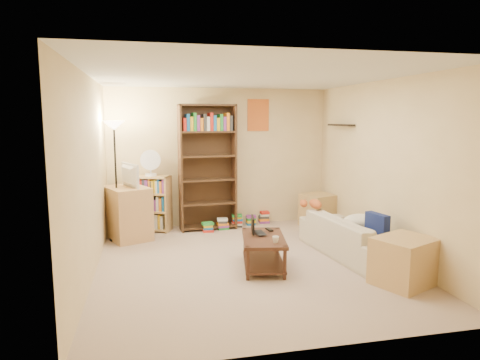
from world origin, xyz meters
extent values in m
plane|color=#C4A993|center=(0.00, 0.00, 0.00)|extent=(4.50, 4.50, 0.00)
cube|color=beige|center=(0.00, 2.25, 1.25)|extent=(4.00, 0.04, 2.50)
cube|color=beige|center=(0.00, -2.25, 1.25)|extent=(4.00, 0.04, 2.50)
cube|color=beige|center=(-2.00, 0.00, 1.25)|extent=(0.04, 4.50, 2.50)
cube|color=beige|center=(2.00, 0.00, 1.25)|extent=(0.04, 4.50, 2.50)
cube|color=silver|center=(0.00, 0.00, 2.50)|extent=(4.00, 4.50, 0.04)
cube|color=red|center=(0.72, 2.24, 2.02)|extent=(0.40, 0.02, 0.58)
cube|color=black|center=(1.92, 1.30, 1.85)|extent=(0.12, 0.80, 0.03)
imported|color=beige|center=(1.55, 0.00, 0.28)|extent=(2.09, 1.18, 0.56)
cube|color=navy|center=(1.69, -0.40, 0.53)|extent=(0.19, 0.38, 0.33)
ellipsoid|color=silver|center=(1.68, 0.07, 0.48)|extent=(0.52, 0.37, 0.22)
ellipsoid|color=#CA5C2A|center=(1.26, 0.71, 0.63)|extent=(0.37, 0.20, 0.14)
sphere|color=#CA5C2A|center=(1.05, 0.69, 0.65)|extent=(0.12, 0.12, 0.12)
cube|color=#3F2118|center=(0.16, -0.22, 0.40)|extent=(0.70, 1.04, 0.04)
cube|color=#3F2118|center=(0.16, -0.22, 0.09)|extent=(0.67, 0.99, 0.03)
cube|color=#3F2118|center=(-0.14, -0.60, 0.21)|extent=(0.04, 0.04, 0.43)
cube|color=#3F2118|center=(0.30, -0.68, 0.21)|extent=(0.04, 0.04, 0.43)
cube|color=#3F2118|center=(0.01, 0.23, 0.21)|extent=(0.04, 0.04, 0.43)
cube|color=#3F2118|center=(0.46, 0.15, 0.21)|extent=(0.04, 0.04, 0.43)
imported|color=black|center=(0.19, -0.09, 0.44)|extent=(0.30, 0.19, 0.02)
cube|color=white|center=(0.05, -0.06, 0.55)|extent=(0.07, 0.32, 0.21)
imported|color=white|center=(0.23, -0.52, 0.47)|extent=(0.15, 0.15, 0.08)
cube|color=black|center=(0.32, 0.07, 0.44)|extent=(0.07, 0.18, 0.02)
cube|color=tan|center=(-1.65, 1.61, 0.43)|extent=(0.84, 0.96, 0.86)
imported|color=black|center=(-1.65, 1.61, 1.05)|extent=(0.73, 0.57, 0.38)
cube|color=#482B1B|center=(-0.27, 1.94, 1.10)|extent=(1.01, 0.40, 2.20)
cube|color=#DDBA6B|center=(-1.30, 2.05, 0.49)|extent=(0.82, 0.57, 0.97)
cylinder|color=white|center=(-1.25, 2.03, 0.99)|extent=(0.19, 0.19, 0.04)
cylinder|color=white|center=(-1.25, 2.03, 1.09)|extent=(0.02, 0.02, 0.19)
cylinder|color=white|center=(-1.25, 2.00, 1.25)|extent=(0.35, 0.06, 0.35)
cylinder|color=black|center=(-1.80, 1.56, 0.02)|extent=(0.28, 0.28, 0.03)
cylinder|color=black|center=(-1.80, 1.56, 0.91)|extent=(0.03, 0.03, 1.81)
cone|color=#FFE3C6|center=(-1.80, 1.56, 1.85)|extent=(0.33, 0.33, 0.14)
cube|color=tan|center=(1.72, 1.69, 0.30)|extent=(0.67, 0.67, 0.60)
cube|color=tan|center=(1.65, -1.11, 0.28)|extent=(0.85, 0.79, 0.56)
cube|color=red|center=(-0.31, 1.74, 0.08)|extent=(0.19, 0.15, 0.17)
cube|color=#1966B2|center=(-0.02, 1.85, 0.10)|extent=(0.19, 0.15, 0.20)
cube|color=gold|center=(0.26, 1.95, 0.12)|extent=(0.19, 0.15, 0.24)
cube|color=#268C33|center=(0.54, 2.05, 0.09)|extent=(0.19, 0.15, 0.18)
cube|color=#7F338C|center=(0.83, 2.16, 0.11)|extent=(0.19, 0.15, 0.22)
camera|label=1|loc=(-1.30, -5.46, 1.96)|focal=32.00mm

